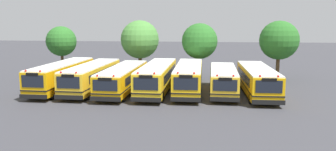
{
  "coord_description": "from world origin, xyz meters",
  "views": [
    {
      "loc": [
        4.71,
        -31.5,
        6.83
      ],
      "look_at": [
        1.14,
        0.0,
        1.6
      ],
      "focal_mm": 35.25,
      "sensor_mm": 36.0,
      "label": 1
    }
  ],
  "objects_px": {
    "school_bus_6": "(257,80)",
    "tree_0": "(62,42)",
    "school_bus_3": "(157,77)",
    "school_bus_0": "(62,75)",
    "tree_3": "(278,41)",
    "school_bus_4": "(189,77)",
    "tree_1": "(139,39)",
    "tree_2": "(199,41)",
    "school_bus_1": "(92,76)",
    "school_bus_5": "(223,80)",
    "school_bus_2": "(123,78)"
  },
  "relations": [
    {
      "from": "school_bus_3",
      "to": "school_bus_4",
      "type": "bearing_deg",
      "value": -176.33
    },
    {
      "from": "school_bus_5",
      "to": "school_bus_6",
      "type": "height_order",
      "value": "school_bus_6"
    },
    {
      "from": "school_bus_5",
      "to": "school_bus_6",
      "type": "relative_size",
      "value": 0.89
    },
    {
      "from": "tree_1",
      "to": "tree_2",
      "type": "height_order",
      "value": "tree_1"
    },
    {
      "from": "school_bus_3",
      "to": "tree_1",
      "type": "xyz_separation_m",
      "value": [
        -3.82,
        9.89,
        3.09
      ]
    },
    {
      "from": "tree_2",
      "to": "school_bus_1",
      "type": "bearing_deg",
      "value": -143.62
    },
    {
      "from": "school_bus_4",
      "to": "school_bus_6",
      "type": "relative_size",
      "value": 1.04
    },
    {
      "from": "school_bus_0",
      "to": "school_bus_2",
      "type": "bearing_deg",
      "value": 179.84
    },
    {
      "from": "tree_2",
      "to": "school_bus_4",
      "type": "bearing_deg",
      "value": -96.41
    },
    {
      "from": "tree_0",
      "to": "tree_2",
      "type": "relative_size",
      "value": 0.94
    },
    {
      "from": "tree_2",
      "to": "tree_3",
      "type": "distance_m",
      "value": 9.15
    },
    {
      "from": "school_bus_3",
      "to": "school_bus_5",
      "type": "xyz_separation_m",
      "value": [
        6.4,
        -0.29,
        -0.11
      ]
    },
    {
      "from": "tree_1",
      "to": "tree_3",
      "type": "bearing_deg",
      "value": -5.6
    },
    {
      "from": "school_bus_2",
      "to": "school_bus_6",
      "type": "height_order",
      "value": "school_bus_6"
    },
    {
      "from": "tree_1",
      "to": "tree_0",
      "type": "bearing_deg",
      "value": -169.62
    },
    {
      "from": "school_bus_0",
      "to": "tree_3",
      "type": "xyz_separation_m",
      "value": [
        22.71,
        8.36,
        3.08
      ]
    },
    {
      "from": "school_bus_0",
      "to": "tree_0",
      "type": "xyz_separation_m",
      "value": [
        -3.64,
        8.28,
        2.85
      ]
    },
    {
      "from": "school_bus_1",
      "to": "school_bus_5",
      "type": "bearing_deg",
      "value": -179.29
    },
    {
      "from": "school_bus_2",
      "to": "school_bus_1",
      "type": "bearing_deg",
      "value": -1.37
    },
    {
      "from": "school_bus_4",
      "to": "tree_2",
      "type": "bearing_deg",
      "value": -96.72
    },
    {
      "from": "tree_1",
      "to": "tree_3",
      "type": "relative_size",
      "value": 1.01
    },
    {
      "from": "school_bus_2",
      "to": "school_bus_6",
      "type": "distance_m",
      "value": 12.89
    },
    {
      "from": "school_bus_0",
      "to": "tree_0",
      "type": "bearing_deg",
      "value": -65.31
    },
    {
      "from": "tree_3",
      "to": "school_bus_0",
      "type": "bearing_deg",
      "value": -159.8
    },
    {
      "from": "school_bus_1",
      "to": "tree_0",
      "type": "xyz_separation_m",
      "value": [
        -6.74,
        8.27,
        2.89
      ]
    },
    {
      "from": "school_bus_3",
      "to": "school_bus_6",
      "type": "distance_m",
      "value": 9.55
    },
    {
      "from": "school_bus_1",
      "to": "school_bus_2",
      "type": "bearing_deg",
      "value": 179.19
    },
    {
      "from": "school_bus_0",
      "to": "school_bus_1",
      "type": "xyz_separation_m",
      "value": [
        3.11,
        0.0,
        -0.05
      ]
    },
    {
      "from": "school_bus_4",
      "to": "tree_2",
      "type": "relative_size",
      "value": 1.69
    },
    {
      "from": "school_bus_0",
      "to": "school_bus_1",
      "type": "bearing_deg",
      "value": -178.99
    },
    {
      "from": "school_bus_0",
      "to": "school_bus_4",
      "type": "relative_size",
      "value": 1.03
    },
    {
      "from": "school_bus_4",
      "to": "tree_1",
      "type": "distance_m",
      "value": 12.34
    },
    {
      "from": "school_bus_3",
      "to": "tree_3",
      "type": "relative_size",
      "value": 1.7
    },
    {
      "from": "school_bus_4",
      "to": "school_bus_6",
      "type": "height_order",
      "value": "school_bus_4"
    },
    {
      "from": "school_bus_1",
      "to": "school_bus_4",
      "type": "relative_size",
      "value": 1.01
    },
    {
      "from": "school_bus_2",
      "to": "school_bus_4",
      "type": "distance_m",
      "value": 6.44
    },
    {
      "from": "school_bus_6",
      "to": "tree_0",
      "type": "height_order",
      "value": "tree_0"
    },
    {
      "from": "school_bus_0",
      "to": "tree_0",
      "type": "height_order",
      "value": "tree_0"
    },
    {
      "from": "school_bus_0",
      "to": "school_bus_5",
      "type": "distance_m",
      "value": 16.05
    },
    {
      "from": "school_bus_2",
      "to": "school_bus_4",
      "type": "bearing_deg",
      "value": -175.57
    },
    {
      "from": "school_bus_4",
      "to": "school_bus_6",
      "type": "bearing_deg",
      "value": 175.78
    },
    {
      "from": "school_bus_1",
      "to": "tree_3",
      "type": "xyz_separation_m",
      "value": [
        19.61,
        8.35,
        3.13
      ]
    },
    {
      "from": "school_bus_0",
      "to": "school_bus_1",
      "type": "height_order",
      "value": "school_bus_0"
    },
    {
      "from": "school_bus_0",
      "to": "tree_1",
      "type": "relative_size",
      "value": 1.65
    },
    {
      "from": "tree_0",
      "to": "tree_1",
      "type": "distance_m",
      "value": 9.63
    },
    {
      "from": "school_bus_5",
      "to": "school_bus_2",
      "type": "bearing_deg",
      "value": 0.99
    },
    {
      "from": "school_bus_1",
      "to": "tree_0",
      "type": "bearing_deg",
      "value": -49.36
    },
    {
      "from": "school_bus_0",
      "to": "school_bus_2",
      "type": "height_order",
      "value": "school_bus_0"
    },
    {
      "from": "school_bus_3",
      "to": "tree_2",
      "type": "xyz_separation_m",
      "value": [
        3.93,
        7.6,
        3.06
      ]
    },
    {
      "from": "school_bus_0",
      "to": "tree_2",
      "type": "xyz_separation_m",
      "value": [
        13.58,
        7.72,
        3.06
      ]
    }
  ]
}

